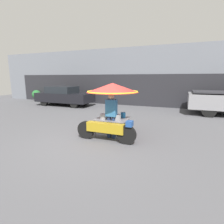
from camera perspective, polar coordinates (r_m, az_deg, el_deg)
ground_plane at (r=6.08m, az=-6.43°, el=-9.50°), size 36.00×36.00×0.00m
shopfront_building at (r=14.45m, az=11.17°, el=11.12°), size 28.00×2.06×4.41m
vendor_motorcycle_cart at (r=6.26m, az=-0.06°, el=5.30°), size 2.14×1.87×1.95m
vendor_person at (r=6.13m, az=-0.22°, el=-0.41°), size 0.38×0.22×1.62m
parked_car at (r=14.19m, az=-15.33°, el=5.15°), size 4.42×1.83×1.48m
potted_plant at (r=17.95m, az=-23.44°, el=5.23°), size 0.80×0.80×1.01m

